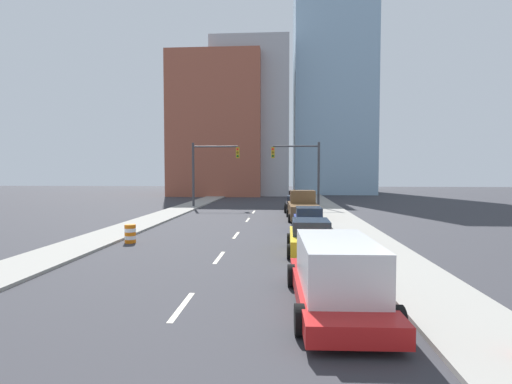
{
  "coord_description": "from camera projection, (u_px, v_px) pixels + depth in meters",
  "views": [
    {
      "loc": [
        2.73,
        -1.82,
        3.63
      ],
      "look_at": [
        0.73,
        26.87,
        2.2
      ],
      "focal_mm": 28.0,
      "sensor_mm": 36.0,
      "label": 1
    }
  ],
  "objects": [
    {
      "name": "building_office_center",
      "position": [
        254.0,
        124.0,
        69.11
      ],
      "size": [
        12.0,
        20.0,
        24.11
      ],
      "color": "#A8A8AD",
      "rests_on": "ground"
    },
    {
      "name": "box_truck_red",
      "position": [
        336.0,
        276.0,
        10.5
      ],
      "size": [
        2.52,
        6.2,
        1.88
      ],
      "rotation": [
        0.0,
        0.0,
        0.03
      ],
      "color": "red",
      "rests_on": "ground"
    },
    {
      "name": "lane_stripe_at_28m",
      "position": [
        248.0,
        220.0,
        30.4
      ],
      "size": [
        0.16,
        2.4,
        0.01
      ],
      "primitive_type": "cube",
      "color": "beige",
      "rests_on": "ground"
    },
    {
      "name": "traffic_barrel",
      "position": [
        130.0,
        234.0,
        20.45
      ],
      "size": [
        0.56,
        0.56,
        0.95
      ],
      "color": "orange",
      "rests_on": "ground"
    },
    {
      "name": "traffic_signal_left",
      "position": [
        206.0,
        165.0,
        40.7
      ],
      "size": [
        4.88,
        0.35,
        6.64
      ],
      "color": "#38383D",
      "rests_on": "ground"
    },
    {
      "name": "sedan_black",
      "position": [
        296.0,
        204.0,
        36.94
      ],
      "size": [
        2.19,
        4.82,
        1.46
      ],
      "rotation": [
        0.0,
        0.0,
        -0.01
      ],
      "color": "black",
      "rests_on": "ground"
    },
    {
      "name": "lane_stripe_at_34m",
      "position": [
        254.0,
        212.0,
        36.37
      ],
      "size": [
        0.16,
        2.4,
        0.01
      ],
      "primitive_type": "cube",
      "color": "beige",
      "rests_on": "ground"
    },
    {
      "name": "lane_stripe_at_15m",
      "position": [
        219.0,
        257.0,
        16.97
      ],
      "size": [
        0.16,
        2.4,
        0.01
      ],
      "primitive_type": "cube",
      "color": "beige",
      "rests_on": "ground"
    },
    {
      "name": "sedan_blue",
      "position": [
        309.0,
        221.0,
        24.23
      ],
      "size": [
        2.02,
        4.28,
        1.51
      ],
      "rotation": [
        0.0,
        0.0,
        0.0
      ],
      "color": "navy",
      "rests_on": "ground"
    },
    {
      "name": "lane_stripe_at_21m",
      "position": [
        236.0,
        235.0,
        22.99
      ],
      "size": [
        0.16,
        2.4,
        0.01
      ],
      "primitive_type": "cube",
      "color": "beige",
      "rests_on": "ground"
    },
    {
      "name": "sidewalk_left",
      "position": [
        202.0,
        202.0,
        48.05
      ],
      "size": [
        2.7,
        91.08,
        0.13
      ],
      "color": "gray",
      "rests_on": "ground"
    },
    {
      "name": "pickup_truck_brown",
      "position": [
        303.0,
        208.0,
        30.71
      ],
      "size": [
        2.56,
        5.92,
        2.2
      ],
      "rotation": [
        0.0,
        0.0,
        0.03
      ],
      "color": "brown",
      "rests_on": "ground"
    },
    {
      "name": "building_brick_left",
      "position": [
        220.0,
        129.0,
        65.55
      ],
      "size": [
        14.0,
        16.0,
        21.6
      ],
      "color": "#9E513D",
      "rests_on": "ground"
    },
    {
      "name": "sedan_yellow",
      "position": [
        311.0,
        238.0,
        18.03
      ],
      "size": [
        2.17,
        4.79,
        1.48
      ],
      "rotation": [
        0.0,
        0.0,
        -0.01
      ],
      "color": "gold",
      "rests_on": "ground"
    },
    {
      "name": "lane_stripe_at_9m",
      "position": [
        182.0,
        306.0,
        10.78
      ],
      "size": [
        0.16,
        2.4,
        0.01
      ],
      "primitive_type": "cube",
      "color": "beige",
      "rests_on": "ground"
    },
    {
      "name": "building_glass_right",
      "position": [
        330.0,
        79.0,
        71.74
      ],
      "size": [
        13.0,
        20.0,
        40.78
      ],
      "color": "#8CADC6",
      "rests_on": "ground"
    },
    {
      "name": "traffic_signal_right",
      "position": [
        305.0,
        165.0,
        40.0
      ],
      "size": [
        4.88,
        0.35,
        6.64
      ],
      "color": "#38383D",
      "rests_on": "ground"
    },
    {
      "name": "sidewalk_right",
      "position": [
        321.0,
        202.0,
        47.06
      ],
      "size": [
        2.7,
        91.08,
        0.13
      ],
      "color": "gray",
      "rests_on": "ground"
    }
  ]
}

